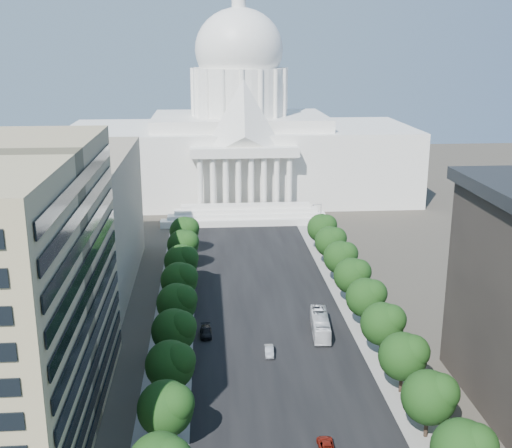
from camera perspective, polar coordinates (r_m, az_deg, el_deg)
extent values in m
cube|color=black|center=(141.26, 0.67, -6.32)|extent=(30.00, 260.00, 0.01)
cube|color=gray|center=(140.95, -7.09, -6.49)|extent=(8.00, 260.00, 0.02)
cube|color=gray|center=(144.10, 8.26, -6.03)|extent=(8.00, 260.00, 0.02)
cube|color=white|center=(229.29, -1.44, 5.57)|extent=(120.00, 50.00, 25.00)
cube|color=white|center=(227.16, -1.46, 9.18)|extent=(60.00, 40.00, 4.00)
cube|color=white|center=(201.36, -1.04, 6.46)|extent=(34.00, 8.00, 3.00)
cylinder|color=white|center=(226.23, -1.48, 11.69)|extent=(32.00, 32.00, 16.00)
ellipsoid|color=white|center=(225.66, -1.51, 15.24)|extent=(30.00, 30.00, 27.60)
cylinder|color=white|center=(225.91, -1.53, 18.54)|extent=(4.80, 4.80, 7.00)
cube|color=gray|center=(149.88, -18.27, 0.23)|extent=(38.00, 52.00, 30.00)
cylinder|color=#33261C|center=(92.41, -7.94, -18.39)|extent=(0.56, 0.56, 2.94)
sphere|color=black|center=(89.87, -8.06, -15.91)|extent=(7.60, 7.60, 7.60)
sphere|color=black|center=(88.54, -7.22, -15.54)|extent=(5.32, 5.32, 5.32)
cylinder|color=#33261C|center=(102.55, -7.55, -14.63)|extent=(0.56, 0.56, 2.94)
sphere|color=black|center=(100.26, -7.65, -12.31)|extent=(7.60, 7.60, 7.60)
sphere|color=black|center=(98.98, -6.91, -11.93)|extent=(5.32, 5.32, 5.32)
cylinder|color=#33261C|center=(113.05, -7.25, -11.56)|extent=(0.56, 0.56, 2.94)
sphere|color=black|center=(110.98, -7.33, -9.40)|extent=(7.60, 7.60, 7.60)
sphere|color=black|center=(109.74, -6.67, -9.02)|extent=(5.32, 5.32, 5.32)
cylinder|color=#33261C|center=(123.82, -7.00, -9.01)|extent=(0.56, 0.56, 2.94)
sphere|color=black|center=(121.94, -7.07, -7.00)|extent=(7.60, 7.60, 7.60)
sphere|color=black|center=(120.74, -6.47, -6.63)|extent=(5.32, 5.32, 5.32)
cylinder|color=#33261C|center=(134.81, -6.79, -6.87)|extent=(0.56, 0.56, 2.94)
sphere|color=black|center=(133.07, -6.86, -5.01)|extent=(7.60, 7.60, 7.60)
sphere|color=black|center=(131.91, -6.31, -4.65)|extent=(5.32, 5.32, 5.32)
cylinder|color=#33261C|center=(145.95, -6.62, -5.06)|extent=(0.56, 0.56, 2.94)
sphere|color=black|center=(144.35, -6.68, -3.32)|extent=(7.60, 7.60, 7.60)
sphere|color=black|center=(143.21, -6.17, -2.98)|extent=(5.32, 5.32, 5.32)
cylinder|color=#33261C|center=(157.22, -6.48, -3.51)|extent=(0.56, 0.56, 2.94)
sphere|color=black|center=(155.73, -6.53, -1.88)|extent=(7.60, 7.60, 7.60)
sphere|color=black|center=(154.62, -6.06, -1.55)|extent=(5.32, 5.32, 5.32)
cylinder|color=#33261C|center=(168.59, -6.35, -2.16)|extent=(0.56, 0.56, 2.94)
sphere|color=black|center=(167.20, -6.40, -0.63)|extent=(7.60, 7.60, 7.60)
sphere|color=black|center=(166.11, -5.96, -0.32)|extent=(5.32, 5.32, 5.32)
sphere|color=black|center=(84.35, 19.00, -18.11)|extent=(5.32, 5.32, 5.32)
cylinder|color=#33261C|center=(96.90, 14.87, -17.04)|extent=(0.56, 0.56, 2.94)
sphere|color=black|center=(94.47, 15.08, -14.64)|extent=(7.60, 7.60, 7.60)
sphere|color=black|center=(93.73, 16.08, -14.18)|extent=(5.32, 5.32, 5.32)
cylinder|color=#33261C|center=(106.61, 12.74, -13.64)|extent=(0.56, 0.56, 2.94)
sphere|color=black|center=(104.41, 12.90, -11.39)|extent=(7.60, 7.60, 7.60)
sphere|color=black|center=(103.65, 13.78, -10.96)|extent=(5.32, 5.32, 5.32)
cylinder|color=#33261C|center=(116.75, 11.02, -10.81)|extent=(0.56, 0.56, 2.94)
sphere|color=black|center=(114.74, 11.14, -8.70)|extent=(7.60, 7.60, 7.60)
sphere|color=black|center=(113.97, 11.93, -8.30)|extent=(5.32, 5.32, 5.32)
cylinder|color=#33261C|center=(127.21, 9.60, -8.42)|extent=(0.56, 0.56, 2.94)
sphere|color=black|center=(125.37, 9.70, -6.46)|extent=(7.60, 7.60, 7.60)
sphere|color=black|center=(124.59, 10.40, -6.08)|extent=(5.32, 5.32, 5.32)
cylinder|color=#33261C|center=(137.92, 8.41, -6.40)|extent=(0.56, 0.56, 2.94)
sphere|color=black|center=(136.23, 8.49, -4.57)|extent=(7.60, 7.60, 7.60)
sphere|color=black|center=(135.44, 9.13, -4.21)|extent=(5.32, 5.32, 5.32)
cylinder|color=#33261C|center=(148.83, 7.41, -4.67)|extent=(0.56, 0.56, 2.94)
sphere|color=black|center=(147.26, 7.47, -2.96)|extent=(7.60, 7.60, 7.60)
sphere|color=black|center=(146.47, 8.06, -2.61)|extent=(5.32, 5.32, 5.32)
cylinder|color=#33261C|center=(159.89, 6.54, -3.18)|extent=(0.56, 0.56, 2.94)
sphere|color=black|center=(158.44, 6.60, -1.57)|extent=(7.60, 7.60, 7.60)
sphere|color=black|center=(157.65, 7.14, -1.24)|extent=(5.32, 5.32, 5.32)
cylinder|color=#33261C|center=(171.09, 5.79, -1.88)|extent=(0.56, 0.56, 2.94)
sphere|color=black|center=(169.72, 5.84, -0.36)|extent=(7.60, 7.60, 7.60)
sphere|color=black|center=(168.93, 6.34, -0.05)|extent=(5.32, 5.32, 5.32)
cylinder|color=gray|center=(95.33, 16.68, -15.64)|extent=(0.18, 0.18, 9.00)
cylinder|color=gray|center=(92.80, 16.18, -13.45)|extent=(2.40, 0.14, 0.14)
sphere|color=gray|center=(92.49, 15.52, -13.58)|extent=(0.44, 0.44, 0.44)
cylinder|color=gray|center=(116.11, 12.30, -9.38)|extent=(0.18, 0.18, 9.00)
cylinder|color=gray|center=(114.04, 11.85, -7.46)|extent=(2.40, 0.14, 0.14)
sphere|color=gray|center=(113.78, 11.31, -7.54)|extent=(0.44, 0.44, 0.44)
cylinder|color=gray|center=(138.28, 9.39, -5.03)|extent=(0.18, 0.18, 9.00)
cylinder|color=gray|center=(136.55, 8.98, -3.37)|extent=(2.40, 0.14, 0.14)
sphere|color=gray|center=(136.34, 8.53, -3.42)|extent=(0.44, 0.44, 0.44)
cylinder|color=gray|center=(161.29, 7.32, -1.90)|extent=(0.18, 0.18, 9.00)
cylinder|color=gray|center=(159.81, 6.95, -0.44)|extent=(2.40, 0.14, 0.14)
sphere|color=gray|center=(159.63, 6.56, -0.49)|extent=(0.44, 0.44, 0.44)
cylinder|color=gray|center=(184.82, 5.77, 0.45)|extent=(0.18, 0.18, 9.00)
cylinder|color=gray|center=(183.52, 5.44, 1.73)|extent=(2.40, 0.14, 0.14)
sphere|color=gray|center=(183.36, 5.10, 1.70)|extent=(0.44, 0.44, 0.44)
imported|color=#ADAFB5|center=(115.43, 1.18, -11.23)|extent=(1.70, 4.43, 1.44)
imported|color=maroon|center=(92.36, 6.25, -18.97)|extent=(2.25, 4.72, 1.30)
imported|color=black|center=(122.62, -4.48, -9.55)|extent=(2.27, 5.36, 1.54)
imported|color=white|center=(123.56, 5.73, -8.87)|extent=(4.16, 13.01, 3.56)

